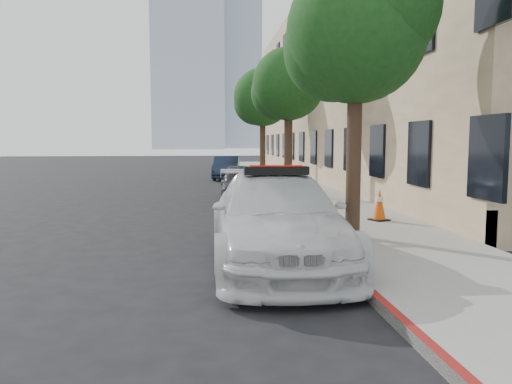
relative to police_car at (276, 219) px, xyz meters
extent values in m
plane|color=black|center=(-1.10, 3.46, -0.78)|extent=(120.00, 120.00, 0.00)
cube|color=gray|center=(2.50, 13.46, -0.70)|extent=(3.20, 50.00, 0.15)
cube|color=maroon|center=(0.96, 13.46, -0.70)|extent=(0.12, 50.00, 0.15)
cube|color=tan|center=(8.10, 18.46, 4.22)|extent=(8.00, 36.00, 10.00)
cube|color=#9EA8B7|center=(-5.10, 123.46, 29.22)|extent=(18.00, 14.00, 60.00)
cube|color=#9EA8B7|center=(7.90, 138.46, 21.22)|extent=(14.00, 14.00, 44.00)
cylinder|color=black|center=(1.80, 1.46, 1.02)|extent=(0.30, 0.30, 3.30)
sphere|color=#123B14|center=(1.80, 1.46, 3.47)|extent=(2.80, 2.80, 2.80)
sphere|color=#123B14|center=(2.20, 1.16, 3.87)|extent=(2.24, 2.24, 2.24)
sphere|color=#123B14|center=(1.45, 1.76, 3.17)|extent=(2.10, 2.10, 2.10)
cylinder|color=black|center=(1.80, 9.46, 0.97)|extent=(0.30, 0.30, 3.19)
sphere|color=#123B14|center=(1.80, 9.46, 3.36)|extent=(2.60, 2.60, 2.60)
sphere|color=#123B14|center=(2.20, 9.16, 3.76)|extent=(2.08, 2.08, 2.08)
sphere|color=#123B14|center=(1.45, 9.76, 3.06)|extent=(1.95, 1.95, 1.95)
cylinder|color=black|center=(1.80, 17.46, 1.08)|extent=(0.30, 0.30, 3.41)
sphere|color=#123B14|center=(1.80, 17.46, 3.58)|extent=(3.00, 3.00, 3.00)
sphere|color=#123B14|center=(2.20, 17.16, 3.98)|extent=(2.40, 2.40, 2.40)
sphere|color=#123B14|center=(1.45, 17.76, 3.28)|extent=(2.25, 2.25, 2.25)
imported|color=silver|center=(0.00, 0.00, 0.00)|extent=(2.26, 5.38, 1.55)
cube|color=black|center=(0.00, 0.00, 0.83)|extent=(1.10, 0.30, 0.14)
cube|color=#A50A07|center=(0.00, 0.00, 0.89)|extent=(0.90, 0.24, 0.06)
imported|color=#21252A|center=(0.10, 9.06, -0.12)|extent=(1.68, 3.89, 1.31)
imported|color=#152036|center=(-0.01, 19.24, -0.14)|extent=(1.74, 3.98, 1.27)
cylinder|color=white|center=(1.25, 5.29, -0.58)|extent=(0.29, 0.29, 0.09)
cylinder|color=white|center=(1.25, 5.29, -0.29)|extent=(0.22, 0.22, 0.50)
ellipsoid|color=navy|center=(1.25, 5.29, 0.05)|extent=(0.24, 0.24, 0.17)
cylinder|color=white|center=(1.25, 5.29, -0.17)|extent=(0.32, 0.21, 0.09)
cylinder|color=white|center=(1.25, 5.29, -0.17)|extent=(0.15, 0.19, 0.09)
cube|color=black|center=(3.08, 3.44, -0.61)|extent=(0.54, 0.54, 0.03)
cone|color=#E14D0B|center=(3.08, 3.44, -0.22)|extent=(0.32, 0.32, 0.75)
cylinder|color=white|center=(3.08, 3.44, -0.09)|extent=(0.17, 0.17, 0.11)
camera|label=1|loc=(-1.21, -8.41, 1.34)|focal=35.00mm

